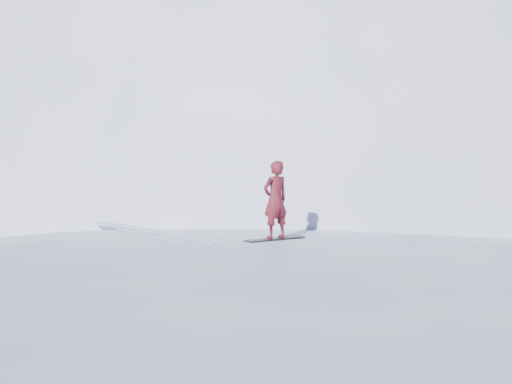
% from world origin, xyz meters
% --- Properties ---
extents(near_ridge, '(36.00, 28.00, 4.80)m').
position_xyz_m(near_ridge, '(1.00, 3.00, 0.00)').
color(near_ridge, white).
rests_on(near_ridge, ground).
extents(summit_peak, '(60.00, 56.00, 56.00)m').
position_xyz_m(summit_peak, '(22.00, 26.00, 0.00)').
color(summit_peak, white).
rests_on(summit_peak, ground).
extents(peak_shoulder, '(28.00, 24.00, 18.00)m').
position_xyz_m(peak_shoulder, '(10.00, 20.00, 0.00)').
color(peak_shoulder, white).
rests_on(peak_shoulder, ground).
extents(wind_bumps, '(16.00, 14.40, 1.00)m').
position_xyz_m(wind_bumps, '(-0.56, 2.12, 0.00)').
color(wind_bumps, white).
rests_on(wind_bumps, ground).
extents(snowboard, '(1.67, 0.49, 0.03)m').
position_xyz_m(snowboard, '(1.62, 2.84, 2.41)').
color(snowboard, black).
rests_on(snowboard, near_ridge).
extents(snowboarder, '(0.73, 0.52, 1.87)m').
position_xyz_m(snowboarder, '(1.62, 2.84, 3.36)').
color(snowboarder, maroon).
rests_on(snowboarder, snowboard).
extents(board_tracks, '(1.88, 5.95, 0.04)m').
position_xyz_m(board_tracks, '(-0.67, 5.88, 2.42)').
color(board_tracks, silver).
rests_on(board_tracks, ground).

